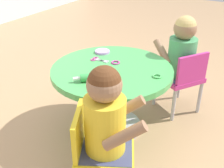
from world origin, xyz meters
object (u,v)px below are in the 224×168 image
(craft_table, at_px, (112,84))
(craft_scissors, at_px, (98,60))
(rolling_pin, at_px, (92,77))
(seated_child_left, at_px, (106,114))
(child_chair_right, at_px, (182,78))
(child_chair_left, at_px, (99,150))
(seated_child_right, at_px, (182,49))

(craft_table, relative_size, craft_scissors, 6.21)
(craft_scissors, bearing_deg, rolling_pin, -153.77)
(seated_child_left, height_order, rolling_pin, seated_child_left)
(craft_table, bearing_deg, child_chair_right, -37.12)
(child_chair_left, xyz_separation_m, rolling_pin, (0.32, 0.25, 0.22))
(craft_table, bearing_deg, child_chair_left, -156.64)
(craft_table, bearing_deg, craft_scissors, 68.05)
(craft_table, height_order, seated_child_right, seated_child_right)
(child_chair_left, bearing_deg, seated_child_left, -63.32)
(seated_child_left, bearing_deg, child_chair_right, -5.00)
(seated_child_left, bearing_deg, child_chair_left, 116.68)
(child_chair_left, xyz_separation_m, seated_child_left, (0.02, -0.04, 0.23))
(child_chair_left, height_order, rolling_pin, rolling_pin)
(seated_child_right, relative_size, rolling_pin, 2.74)
(child_chair_left, height_order, child_chair_right, same)
(craft_table, distance_m, rolling_pin, 0.27)
(craft_table, bearing_deg, seated_child_right, -33.30)
(craft_table, bearing_deg, rolling_pin, 175.97)
(craft_scissors, bearing_deg, craft_table, -111.95)
(child_chair_left, distance_m, craft_scissors, 0.76)
(seated_child_right, xyz_separation_m, rolling_pin, (-0.72, 0.34, -0.01))
(child_chair_left, distance_m, rolling_pin, 0.47)
(seated_child_right, bearing_deg, seated_child_left, 176.94)
(seated_child_left, bearing_deg, rolling_pin, 43.27)
(child_chair_right, xyz_separation_m, rolling_pin, (-0.70, 0.38, 0.22))
(rolling_pin, bearing_deg, craft_table, -4.03)
(rolling_pin, bearing_deg, child_chair_right, -28.24)
(craft_table, xyz_separation_m, child_chair_left, (-0.55, -0.24, -0.07))
(seated_child_right, height_order, craft_scissors, seated_child_right)
(child_chair_left, height_order, seated_child_left, seated_child_left)
(rolling_pin, distance_m, craft_scissors, 0.32)
(child_chair_left, bearing_deg, craft_scissors, 32.81)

